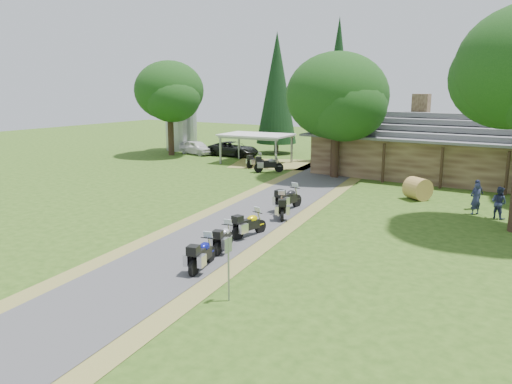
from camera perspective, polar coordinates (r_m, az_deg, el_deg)
The scene contains 23 objects.
ground at distance 21.20m, azimuth -8.04°, elevation -6.87°, with size 120.00×120.00×0.00m, color #2B4A14.
driveway at distance 24.51m, azimuth -2.91°, elevation -4.14°, with size 46.00×46.00×0.00m, color #434345.
lodge at distance 40.11m, azimuth 21.89°, elevation 4.94°, with size 21.40×9.40×4.90m, color #4E3628, non-canonical shape.
silo at distance 54.48m, azimuth -8.57°, elevation 8.34°, with size 3.35×3.35×6.80m, color gray.
carport at distance 44.70m, azimuth 0.03°, elevation 4.98°, with size 6.02×4.01×2.61m, color silver, non-canonical shape.
car_white_sedan at distance 50.87m, azimuth -6.82°, elevation 5.28°, with size 5.28×2.23×1.76m, color silver.
car_dark_suv at distance 49.22m, azimuth -2.60°, elevation 5.35°, with size 5.60×2.38×2.14m, color black.
motorcycle_row_a at distance 19.09m, azimuth -6.17°, elevation -6.90°, with size 1.93×0.63×1.32m, color navy, non-canonical shape.
motorcycle_row_b at distance 21.10m, azimuth -3.71°, elevation -5.13°, with size 1.79×0.58×1.22m, color #A6A7AE, non-canonical shape.
motorcycle_row_c at distance 22.96m, azimuth -0.78°, elevation -3.57°, with size 1.90×0.62×1.30m, color #F1D500, non-canonical shape.
motorcycle_row_d at distance 26.23m, azimuth 2.96°, elevation -1.56°, with size 1.94×0.63×1.33m, color #D4570A, non-canonical shape.
motorcycle_row_e at distance 27.87m, azimuth 3.75°, elevation -0.62°, with size 2.11×0.69×1.45m, color black, non-canonical shape.
motorcycle_carport_a at distance 42.48m, azimuth -0.03°, elevation 3.67°, with size 1.81×0.59×1.24m, color yellow, non-canonical shape.
motorcycle_carport_b at distance 40.00m, azimuth 1.47°, elevation 3.29°, with size 2.11×0.69×1.44m, color slate, non-canonical shape.
person_a at distance 29.36m, azimuth 23.85°, elevation -0.43°, with size 0.57×0.41×2.01m, color navy.
person_b at distance 28.94m, azimuth 26.04°, elevation -0.81°, with size 0.57×0.41×2.00m, color navy.
person_c at distance 30.63m, azimuth 23.95°, elevation 0.01°, with size 0.56×0.40×1.97m, color navy.
hay_bale at distance 31.95m, azimuth 17.99°, elevation 0.36°, with size 1.35×1.35×1.24m, color #A0773A.
sign_post at distance 16.18m, azimuth -3.15°, elevation -8.83°, with size 0.39×0.06×2.15m, color gray, non-canonical shape.
oak_lodge_left at distance 37.74m, azimuth 9.20°, elevation 9.01°, with size 7.52×7.52×9.83m, color black, non-canonical shape.
oak_silo at distance 50.37m, azimuth -9.83°, elevation 9.97°, with size 6.76×6.76×10.25m, color black, non-canonical shape.
cedar_near at distance 46.13m, azimuth 9.29°, elevation 11.37°, with size 3.35×3.35×12.77m, color black.
cedar_far at distance 51.08m, azimuth 2.38°, elevation 11.18°, with size 4.08×4.08×12.06m, color black.
Camera 1 is at (13.05, -15.24, 6.85)m, focal length 35.00 mm.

